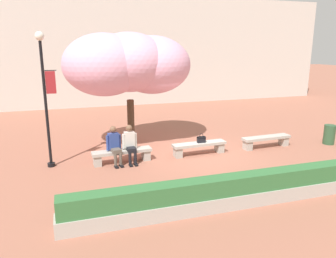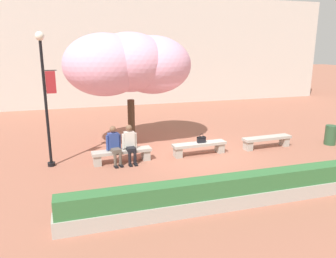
{
  "view_description": "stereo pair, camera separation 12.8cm",
  "coord_description": "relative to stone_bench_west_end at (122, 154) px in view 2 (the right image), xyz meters",
  "views": [
    {
      "loc": [
        -4.53,
        -10.48,
        3.84
      ],
      "look_at": [
        -1.13,
        0.2,
        1.0
      ],
      "focal_mm": 35.0,
      "sensor_mm": 36.0,
      "label": 1
    },
    {
      "loc": [
        -4.41,
        -10.52,
        3.84
      ],
      "look_at": [
        -1.13,
        0.2,
        1.0
      ],
      "focal_mm": 35.0,
      "sensor_mm": 36.0,
      "label": 2
    }
  ],
  "objects": [
    {
      "name": "ground_plane",
      "position": [
        2.82,
        0.0,
        -0.31
      ],
      "size": [
        100.0,
        100.0,
        0.0
      ],
      "primitive_type": "plane",
      "color": "#9E604C"
    },
    {
      "name": "building_facade",
      "position": [
        2.82,
        12.95,
        3.21
      ],
      "size": [
        28.0,
        4.0,
        7.04
      ],
      "primitive_type": "cube",
      "color": "beige",
      "rests_on": "ground"
    },
    {
      "name": "stone_bench_west_end",
      "position": [
        0.0,
        0.0,
        0.0
      ],
      "size": [
        2.03,
        0.52,
        0.45
      ],
      "color": "#ADA89E",
      "rests_on": "ground"
    },
    {
      "name": "stone_bench_near_west",
      "position": [
        2.82,
        0.0,
        0.0
      ],
      "size": [
        2.03,
        0.52,
        0.45
      ],
      "color": "#ADA89E",
      "rests_on": "ground"
    },
    {
      "name": "stone_bench_center",
      "position": [
        5.64,
        0.0,
        0.0
      ],
      "size": [
        2.03,
        0.52,
        0.45
      ],
      "color": "#ADA89E",
      "rests_on": "ground"
    },
    {
      "name": "person_seated_left",
      "position": [
        -0.26,
        -0.05,
        0.39
      ],
      "size": [
        0.5,
        0.73,
        1.29
      ],
      "color": "black",
      "rests_on": "ground"
    },
    {
      "name": "person_seated_right",
      "position": [
        0.27,
        -0.05,
        0.39
      ],
      "size": [
        0.51,
        0.69,
        1.29
      ],
      "color": "black",
      "rests_on": "ground"
    },
    {
      "name": "handbag",
      "position": [
        2.89,
        -0.0,
        0.27
      ],
      "size": [
        0.3,
        0.15,
        0.34
      ],
      "color": "black",
      "rests_on": "stone_bench_near_west"
    },
    {
      "name": "cherry_tree_main",
      "position": [
        0.77,
        2.08,
        2.87
      ],
      "size": [
        4.96,
        3.54,
        4.37
      ],
      "color": "#473323",
      "rests_on": "ground"
    },
    {
      "name": "lamp_post_with_banner",
      "position": [
        -2.28,
        0.35,
        2.25
      ],
      "size": [
        0.54,
        0.28,
        4.28
      ],
      "color": "black",
      "rests_on": "ground"
    },
    {
      "name": "planter_hedge_foreground",
      "position": [
        2.82,
        -3.93,
        0.08
      ],
      "size": [
        9.88,
        0.5,
        0.8
      ],
      "color": "#ADA89E",
      "rests_on": "ground"
    },
    {
      "name": "trash_bin",
      "position": [
        8.34,
        -0.35,
        0.08
      ],
      "size": [
        0.44,
        0.44,
        0.78
      ],
      "primitive_type": "cylinder",
      "color": "#2D5133",
      "rests_on": "ground"
    }
  ]
}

